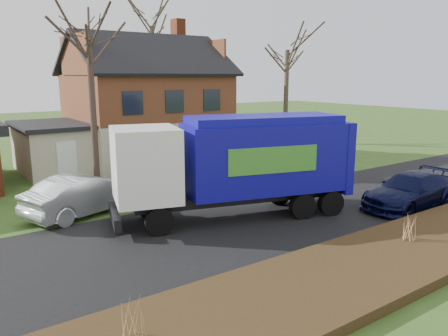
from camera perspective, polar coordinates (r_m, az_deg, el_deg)
ground at (r=17.05m, az=4.59°, el=-6.74°), size 120.00×120.00×0.00m
road at (r=17.05m, az=4.59°, el=-6.71°), size 80.00×7.00×0.02m
mulch_verge at (r=13.63m, az=19.23°, el=-11.65°), size 80.00×3.50×0.30m
main_house at (r=28.89m, az=-10.92°, el=8.91°), size 12.95×8.95×9.26m
garbage_truck at (r=16.80m, az=2.12°, el=1.07°), size 9.57×4.93×3.97m
silver_sedan at (r=18.36m, az=-17.65°, el=-3.26°), size 5.23×3.24×1.63m
navy_wagon at (r=20.01m, az=23.13°, el=-2.71°), size 5.04×2.20×1.44m
tree_front_west at (r=21.57m, az=-17.47°, el=18.75°), size 3.35×3.35×9.96m
tree_front_east at (r=32.21m, az=8.34°, el=17.11°), size 3.73×3.73×10.36m
tree_back at (r=38.53m, az=-9.48°, el=19.68°), size 4.07×4.07×12.89m
grass_clump_west at (r=9.27m, az=-11.90°, el=-18.84°), size 0.34×0.28×0.89m
grass_clump_mid at (r=15.21m, az=23.21°, el=-7.12°), size 0.31×0.26×0.87m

